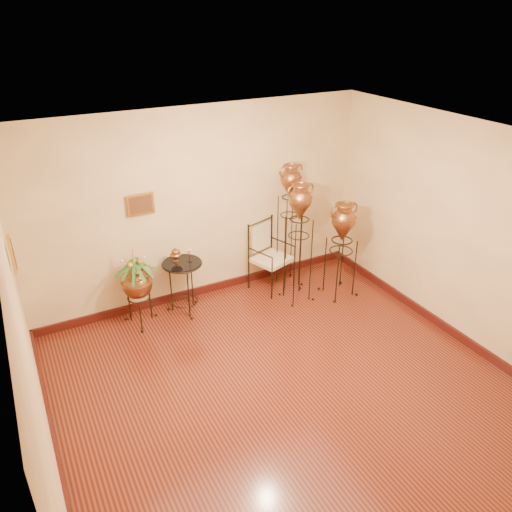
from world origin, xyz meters
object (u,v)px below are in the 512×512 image
planter_urn (137,281)px  side_table (184,286)px  amphora_mid (298,243)px  armchair (272,257)px  amphora_tall (289,225)px

planter_urn → side_table: planter_urn is taller
amphora_mid → armchair: 0.62m
amphora_tall → side_table: (-1.72, 0.00, -0.58)m
planter_urn → side_table: bearing=0.1°
amphora_mid → armchair: amphora_mid is taller
amphora_mid → side_table: 1.74m
planter_urn → side_table: 0.69m
amphora_tall → planter_urn: (-2.36, 0.00, -0.32)m
amphora_mid → planter_urn: (-2.24, 0.45, -0.25)m
side_table → amphora_tall: bearing=-0.0°
amphora_mid → amphora_tall: bearing=75.3°
amphora_tall → armchair: 0.55m
amphora_mid → planter_urn: amphora_mid is taller
planter_urn → armchair: bearing=0.0°
amphora_mid → side_table: amphora_mid is taller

